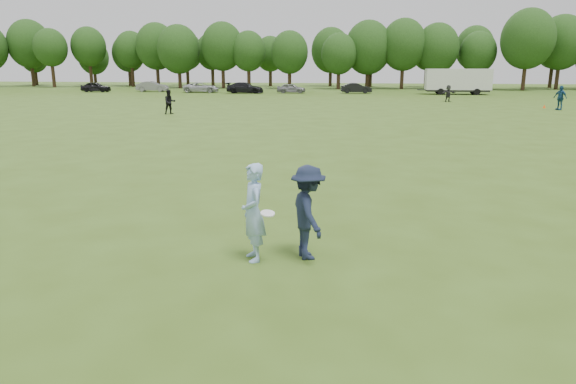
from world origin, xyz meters
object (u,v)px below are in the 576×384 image
(car_b, at_px, (152,87))
(car_f, at_px, (356,88))
(car_a, at_px, (96,87))
(car_c, at_px, (201,88))
(player_far_b, at_px, (560,98))
(thrower, at_px, (253,213))
(player_far_a, at_px, (170,102))
(player_far_d, at_px, (448,93))
(defender, at_px, (308,212))
(field_cone, at_px, (544,106))
(car_e, at_px, (291,88))
(cargo_trailer, at_px, (458,80))
(car_d, at_px, (245,88))

(car_b, distance_m, car_f, 28.58)
(car_a, relative_size, car_c, 0.83)
(player_far_b, xyz_separation_m, car_b, (-45.75, 24.13, -0.30))
(thrower, relative_size, player_far_a, 1.03)
(car_c, bearing_deg, car_b, 75.15)
(thrower, height_order, car_c, thrower)
(car_f, bearing_deg, player_far_d, -153.09)
(defender, bearing_deg, car_c, -3.19)
(player_far_a, bearing_deg, field_cone, -15.66)
(car_b, bearing_deg, player_far_b, -124.82)
(field_cone, bearing_deg, defender, -113.71)
(thrower, bearing_deg, player_far_a, 178.59)
(player_far_b, distance_m, player_far_d, 11.68)
(car_c, relative_size, field_cone, 16.15)
(defender, xyz_separation_m, player_far_a, (-13.55, 28.66, -0.00))
(player_far_b, bearing_deg, defender, -59.42)
(thrower, height_order, car_e, thrower)
(car_a, relative_size, car_f, 0.99)
(defender, bearing_deg, car_a, 8.87)
(defender, distance_m, car_e, 60.25)
(player_far_d, distance_m, field_cone, 10.00)
(defender, height_order, car_f, defender)
(player_far_d, bearing_deg, car_f, 96.48)
(player_far_d, distance_m, car_b, 41.04)
(defender, height_order, player_far_b, player_far_b)
(player_far_d, xyz_separation_m, car_b, (-38.07, 15.33, -0.13))
(thrower, xyz_separation_m, player_far_b, (18.55, 37.05, 0.06))
(player_far_a, xyz_separation_m, player_far_b, (31.07, 8.14, 0.09))
(defender, xyz_separation_m, field_cone, (16.95, 38.60, -0.78))
(cargo_trailer, bearing_deg, car_c, 179.96)
(car_b, bearing_deg, car_e, -100.57)
(thrower, distance_m, cargo_trailer, 61.58)
(player_far_d, height_order, car_c, player_far_d)
(car_f, bearing_deg, player_far_a, 150.88)
(car_f, bearing_deg, car_a, 86.74)
(car_a, relative_size, field_cone, 13.46)
(car_a, bearing_deg, player_far_b, -113.05)
(car_d, relative_size, cargo_trailer, 0.55)
(field_cone, bearing_deg, thrower, -114.84)
(player_far_d, relative_size, car_c, 0.35)
(car_b, xyz_separation_m, field_cone, (45.18, -22.33, -0.56))
(player_far_b, xyz_separation_m, player_far_d, (-7.68, 8.81, -0.16))
(car_d, distance_m, field_cone, 37.18)
(car_b, relative_size, field_cone, 14.47)
(car_a, xyz_separation_m, cargo_trailer, (48.90, 0.58, 1.09))
(player_far_a, height_order, player_far_b, player_far_b)
(cargo_trailer, bearing_deg, defender, -102.45)
(defender, bearing_deg, player_far_a, 3.00)
(car_f, bearing_deg, thrower, 173.14)
(player_far_a, distance_m, player_far_d, 28.88)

